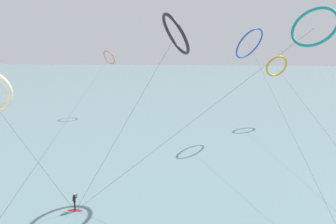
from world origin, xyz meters
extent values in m
cube|color=slate|center=(0.00, 105.09, 0.04)|extent=(400.00, 200.00, 0.08)
ellipsoid|color=red|center=(-8.17, 16.59, 0.11)|extent=(1.40, 0.40, 0.06)
cylinder|color=black|center=(-8.12, 16.46, 0.54)|extent=(0.12, 0.12, 0.80)
cylinder|color=black|center=(-8.21, 16.73, 0.54)|extent=(0.12, 0.12, 0.80)
cube|color=black|center=(-8.17, 16.59, 1.25)|extent=(0.30, 0.37, 0.62)
sphere|color=tan|center=(-8.17, 16.59, 1.67)|extent=(0.22, 0.22, 0.22)
cylinder|color=black|center=(-8.09, 16.51, 1.30)|extent=(0.50, 0.26, 0.39)
cylinder|color=black|center=(-8.24, 16.92, 1.30)|extent=(0.50, 0.26, 0.39)
torus|color=teal|center=(12.26, 19.48, 16.24)|extent=(4.36, 4.32, 3.45)
cylinder|color=#3F3F3F|center=(2.05, 18.04, 8.06)|extent=(20.44, 2.91, 16.13)
torus|color=black|center=(0.47, 23.72, 15.77)|extent=(4.12, 5.30, 4.19)
cylinder|color=#3F3F3F|center=(-3.85, 20.16, 7.81)|extent=(8.67, 7.16, 15.62)
cylinder|color=#3F3F3F|center=(-10.35, 14.71, 5.62)|extent=(4.39, 3.81, 11.26)
torus|color=#2647B7|center=(10.77, 41.46, 14.80)|extent=(5.94, 5.98, 4.67)
cylinder|color=#3F3F3F|center=(11.82, 24.06, 7.34)|extent=(2.11, 34.82, 14.70)
torus|color=#EA7260|center=(-15.30, 56.35, 11.98)|extent=(3.55, 3.24, 2.97)
cylinder|color=#3F3F3F|center=(-13.94, 32.02, 5.93)|extent=(2.75, 48.67, 11.87)
torus|color=orange|center=(17.44, 50.56, 10.71)|extent=(4.53, 3.05, 4.00)
cylinder|color=#3F3F3F|center=(17.38, 27.99, 5.27)|extent=(0.15, 45.15, 10.56)
camera|label=1|loc=(2.32, -8.17, 14.92)|focal=33.24mm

